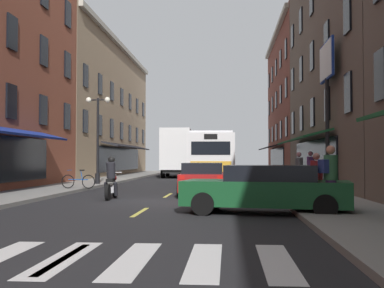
% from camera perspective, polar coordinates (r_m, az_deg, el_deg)
% --- Properties ---
extents(ground_plane, '(34.80, 80.00, 0.10)m').
position_cam_1_polar(ground_plane, '(17.58, -4.13, -7.05)').
color(ground_plane, black).
extents(lane_centre_dashes, '(0.14, 73.90, 0.01)m').
position_cam_1_polar(lane_centre_dashes, '(17.33, -4.25, -6.94)').
color(lane_centre_dashes, '#DBCC4C').
rests_on(lane_centre_dashes, ground).
extents(crosswalk_near, '(7.10, 2.80, 0.01)m').
position_cam_1_polar(crosswalk_near, '(7.90, -15.07, -13.05)').
color(crosswalk_near, silver).
rests_on(crosswalk_near, ground).
extents(sidewalk_left, '(3.00, 80.00, 0.14)m').
position_cam_1_polar(sidewalk_left, '(19.33, -21.81, -6.09)').
color(sidewalk_left, gray).
rests_on(sidewalk_left, ground).
extents(sidewalk_right, '(3.00, 80.00, 0.14)m').
position_cam_1_polar(sidewalk_right, '(17.70, 15.26, -6.56)').
color(sidewalk_right, gray).
rests_on(sidewalk_right, ground).
extents(billboard_sign, '(0.40, 2.62, 6.73)m').
position_cam_1_polar(billboard_sign, '(22.60, 15.83, 7.56)').
color(billboard_sign, black).
rests_on(billboard_sign, sidewalk_right).
extents(transit_bus, '(2.78, 11.12, 3.10)m').
position_cam_1_polar(transit_bus, '(30.54, 2.44, -1.68)').
color(transit_bus, silver).
rests_on(transit_bus, ground).
extents(box_truck, '(2.66, 7.39, 4.04)m').
position_cam_1_polar(box_truck, '(40.87, -1.73, -1.09)').
color(box_truck, '#B21E19').
rests_on(box_truck, ground).
extents(sedan_near, '(1.99, 4.42, 1.39)m').
position_cam_1_polar(sedan_near, '(20.49, 1.30, -4.16)').
color(sedan_near, maroon).
rests_on(sedan_near, ground).
extents(sedan_mid, '(2.08, 4.55, 1.41)m').
position_cam_1_polar(sedan_mid, '(51.65, -0.34, -2.74)').
color(sedan_mid, silver).
rests_on(sedan_mid, ground).
extents(sedan_far, '(4.89, 2.55, 1.38)m').
position_cam_1_polar(sedan_far, '(13.76, 8.95, -5.31)').
color(sedan_far, '#144723').
rests_on(sedan_far, ground).
extents(motorcycle_rider, '(0.62, 2.07, 1.66)m').
position_cam_1_polar(motorcycle_rider, '(18.81, -9.62, -4.37)').
color(motorcycle_rider, black).
rests_on(motorcycle_rider, ground).
extents(bicycle_near, '(1.71, 0.48, 0.91)m').
position_cam_1_polar(bicycle_near, '(23.62, -13.45, -4.32)').
color(bicycle_near, black).
rests_on(bicycle_near, sidewalk_left).
extents(pedestrian_near, '(0.52, 0.44, 1.77)m').
position_cam_1_polar(pedestrian_near, '(13.14, 16.21, -3.80)').
color(pedestrian_near, '#66387F').
rests_on(pedestrian_near, sidewalk_right).
extents(pedestrian_mid, '(0.36, 0.36, 1.60)m').
position_cam_1_polar(pedestrian_mid, '(14.92, 14.67, -4.05)').
color(pedestrian_mid, '#B29947').
rests_on(pedestrian_mid, sidewalk_right).
extents(pedestrian_far, '(0.36, 0.36, 1.74)m').
position_cam_1_polar(pedestrian_far, '(22.58, 12.69, -3.09)').
color(pedestrian_far, '#33663F').
rests_on(pedestrian_far, sidewalk_right).
extents(pedestrian_rear, '(0.36, 0.36, 1.79)m').
position_cam_1_polar(pedestrian_rear, '(23.86, 14.01, -2.93)').
color(pedestrian_rear, '#33663F').
rests_on(pedestrian_rear, sidewalk_right).
extents(street_lamp_twin, '(1.42, 0.32, 4.99)m').
position_cam_1_polar(street_lamp_twin, '(27.91, -11.21, 1.00)').
color(street_lamp_twin, black).
rests_on(street_lamp_twin, sidewalk_left).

